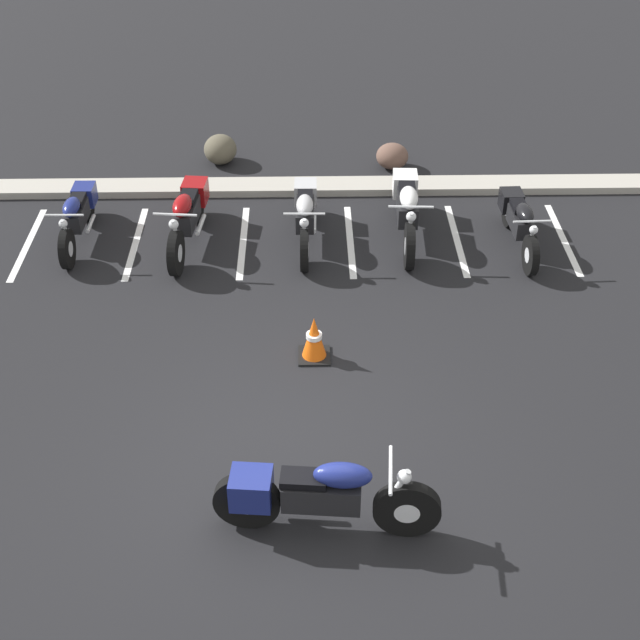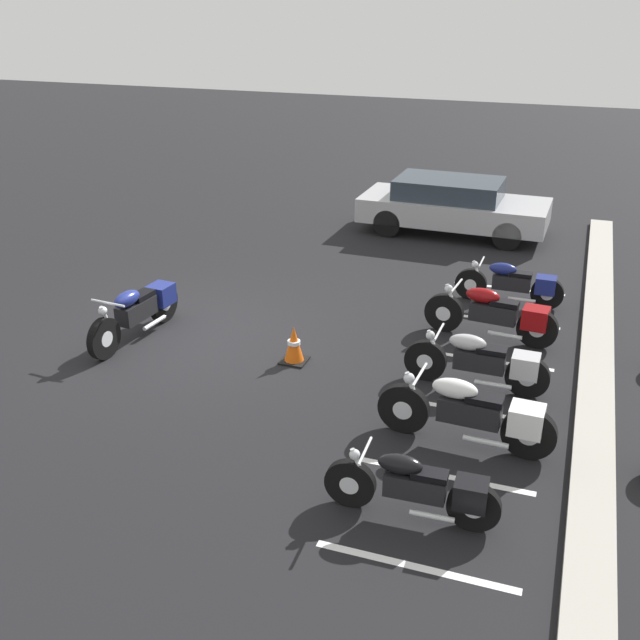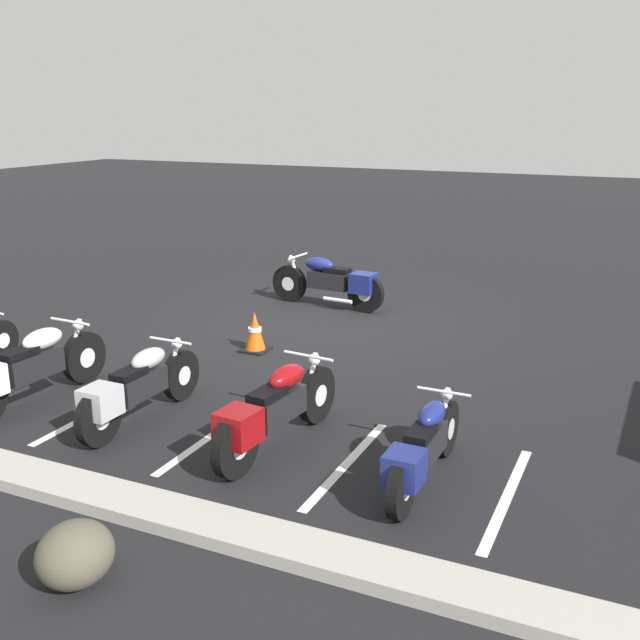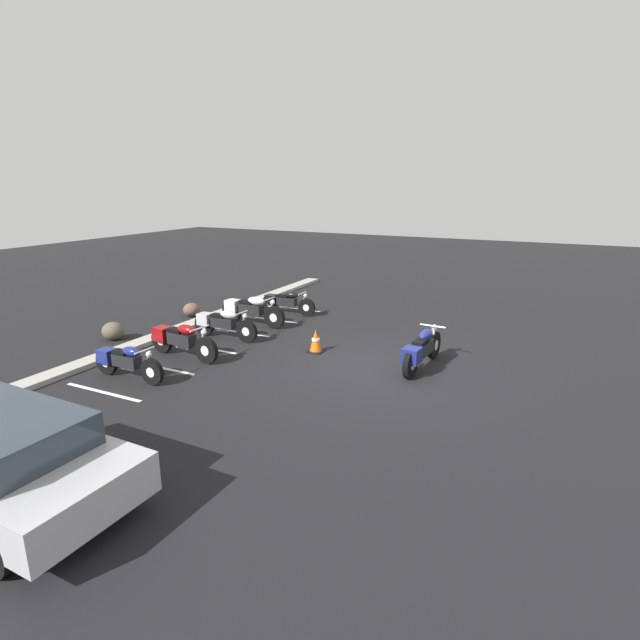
# 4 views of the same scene
# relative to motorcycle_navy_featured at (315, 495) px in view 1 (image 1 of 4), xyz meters

# --- Properties ---
(ground) EXTENTS (60.00, 60.00, 0.00)m
(ground) POSITION_rel_motorcycle_navy_featured_xyz_m (-0.34, 0.86, -0.47)
(ground) COLOR black
(motorcycle_navy_featured) EXTENTS (2.25, 0.63, 0.89)m
(motorcycle_navy_featured) POSITION_rel_motorcycle_navy_featured_xyz_m (0.00, 0.00, 0.00)
(motorcycle_navy_featured) COLOR black
(motorcycle_navy_featured) RESTS_ON ground
(parked_bike_0) EXTENTS (0.55, 1.96, 0.77)m
(parked_bike_0) POSITION_rel_motorcycle_navy_featured_xyz_m (-3.46, 5.71, -0.06)
(parked_bike_0) COLOR black
(parked_bike_0) RESTS_ON ground
(parked_bike_1) EXTENTS (0.63, 2.21, 0.87)m
(parked_bike_1) POSITION_rel_motorcycle_navy_featured_xyz_m (-1.81, 5.60, -0.01)
(parked_bike_1) COLOR black
(parked_bike_1) RESTS_ON ground
(parked_bike_2) EXTENTS (0.59, 2.09, 0.82)m
(parked_bike_2) POSITION_rel_motorcycle_navy_featured_xyz_m (-0.07, 5.64, -0.03)
(parked_bike_2) COLOR black
(parked_bike_2) RESTS_ON ground
(parked_bike_3) EXTENTS (0.64, 2.27, 0.89)m
(parked_bike_3) POSITION_rel_motorcycle_navy_featured_xyz_m (1.46, 5.74, 0.00)
(parked_bike_3) COLOR black
(parked_bike_3) RESTS_ON ground
(parked_bike_4) EXTENTS (0.55, 1.95, 0.77)m
(parked_bike_4) POSITION_rel_motorcycle_navy_featured_xyz_m (3.09, 5.42, -0.06)
(parked_bike_4) COLOR black
(parked_bike_4) RESTS_ON ground
(concrete_curb) EXTENTS (18.00, 0.50, 0.12)m
(concrete_curb) POSITION_rel_motorcycle_navy_featured_xyz_m (-0.34, 7.21, -0.41)
(concrete_curb) COLOR #A8A399
(concrete_curb) RESTS_ON ground
(landscape_rock_0) EXTENTS (0.65, 0.64, 0.44)m
(landscape_rock_0) POSITION_rel_motorcycle_navy_featured_xyz_m (1.44, 7.99, -0.25)
(landscape_rock_0) COLOR brown
(landscape_rock_0) RESTS_ON ground
(landscape_rock_1) EXTENTS (0.58, 0.63, 0.50)m
(landscape_rock_1) POSITION_rel_motorcycle_navy_featured_xyz_m (-1.53, 8.25, -0.22)
(landscape_rock_1) COLOR brown
(landscape_rock_1) RESTS_ON ground
(traffic_cone) EXTENTS (0.40, 0.40, 0.60)m
(traffic_cone) POSITION_rel_motorcycle_navy_featured_xyz_m (0.03, 2.76, -0.19)
(traffic_cone) COLOR black
(traffic_cone) RESTS_ON ground
(stall_line_0) EXTENTS (0.10, 2.10, 0.00)m
(stall_line_0) POSITION_rel_motorcycle_navy_featured_xyz_m (-4.25, 5.56, -0.47)
(stall_line_0) COLOR white
(stall_line_0) RESTS_ON ground
(stall_line_1) EXTENTS (0.10, 2.10, 0.00)m
(stall_line_1) POSITION_rel_motorcycle_navy_featured_xyz_m (-2.63, 5.56, -0.47)
(stall_line_1) COLOR white
(stall_line_1) RESTS_ON ground
(stall_line_2) EXTENTS (0.10, 2.10, 0.00)m
(stall_line_2) POSITION_rel_motorcycle_navy_featured_xyz_m (-1.01, 5.56, -0.47)
(stall_line_2) COLOR white
(stall_line_2) RESTS_ON ground
(stall_line_3) EXTENTS (0.10, 2.10, 0.00)m
(stall_line_3) POSITION_rel_motorcycle_navy_featured_xyz_m (0.61, 5.56, -0.47)
(stall_line_3) COLOR white
(stall_line_3) RESTS_ON ground
(stall_line_4) EXTENTS (0.10, 2.10, 0.00)m
(stall_line_4) POSITION_rel_motorcycle_navy_featured_xyz_m (2.23, 5.56, -0.47)
(stall_line_4) COLOR white
(stall_line_4) RESTS_ON ground
(stall_line_5) EXTENTS (0.10, 2.10, 0.00)m
(stall_line_5) POSITION_rel_motorcycle_navy_featured_xyz_m (3.85, 5.56, -0.47)
(stall_line_5) COLOR white
(stall_line_5) RESTS_ON ground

